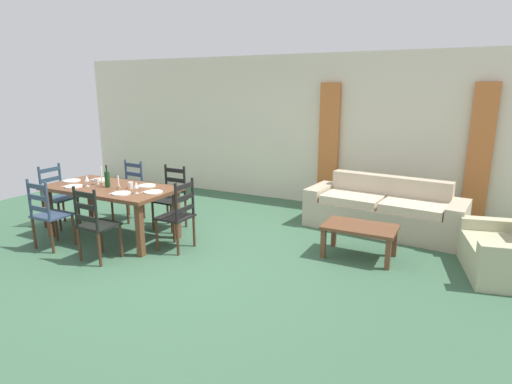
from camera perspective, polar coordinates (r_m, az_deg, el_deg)
ground_plane at (r=5.64m, az=-9.63°, el=-8.49°), size 9.60×9.60×0.02m
wall_far at (r=8.13m, az=4.08°, el=8.43°), size 9.60×0.16×2.70m
curtain_panel_left at (r=7.73m, az=9.72°, el=6.12°), size 0.35×0.08×2.20m
curtain_panel_right at (r=7.38m, az=27.81°, el=4.36°), size 0.35×0.08×2.20m
dining_table at (r=6.37m, az=-18.90°, el=-0.08°), size 1.90×0.96×0.75m
dining_chair_near_left at (r=6.29m, az=-26.11°, el=-2.70°), size 0.42×0.40×0.96m
dining_chair_near_right at (r=5.61m, az=-20.80°, el=-4.05°), size 0.44×0.42×0.96m
dining_chair_far_left at (r=7.24m, az=-16.64°, el=0.19°), size 0.45×0.43×0.96m
dining_chair_far_right at (r=6.62m, az=-11.34°, el=-0.74°), size 0.43×0.41×0.96m
dining_chair_head_west at (r=7.27m, az=-25.11°, el=-0.49°), size 0.41×0.43×0.96m
dining_chair_head_east at (r=5.70m, az=-10.42°, el=-3.08°), size 0.40×0.42×0.96m
dinner_plate_near_left at (r=6.52m, az=-23.29°, el=0.70°), size 0.24×0.24×0.02m
fork_near_left at (r=6.63m, az=-24.12°, el=0.78°), size 0.02×0.17×0.01m
dinner_plate_near_right at (r=5.86m, az=-17.63°, el=-0.18°), size 0.24×0.24×0.02m
fork_near_right at (r=5.97m, az=-18.66°, el=-0.08°), size 0.03×0.17×0.01m
dinner_plate_far_left at (r=6.84m, az=-20.10°, el=1.57°), size 0.24×0.24×0.02m
fork_far_left at (r=6.95m, az=-20.95°, el=1.63°), size 0.02×0.17×0.01m
dinner_plate_far_right at (r=6.22m, az=-14.42°, el=0.81°), size 0.24×0.24×0.02m
fork_far_right at (r=6.32m, az=-15.44°, el=0.90°), size 0.02×0.17×0.01m
dinner_plate_head_west at (r=6.92m, az=-23.47°, el=1.40°), size 0.24×0.24×0.02m
fork_head_west at (r=7.04m, az=-24.25°, el=1.47°), size 0.02×0.17×0.01m
dinner_plate_head_east at (r=5.82m, az=-13.60°, el=-0.01°), size 0.24×0.24×0.02m
fork_head_east at (r=5.92m, az=-14.70°, el=0.09°), size 0.03×0.17×0.01m
wine_bottle at (r=6.30m, az=-19.35°, el=1.66°), size 0.07×0.07×0.32m
wine_glass_near_left at (r=6.46m, az=-21.78°, el=1.66°), size 0.06×0.06×0.16m
wine_glass_near_right at (r=5.82m, az=-15.80°, el=0.87°), size 0.06×0.06×0.16m
coffee_cup_primary at (r=6.15m, az=-16.52°, el=0.88°), size 0.07×0.07×0.09m
coffee_cup_secondary at (r=6.56m, az=-20.63°, el=1.34°), size 0.07×0.07×0.09m
candle_tall at (r=6.48m, az=-20.00°, el=1.56°), size 0.05×0.05×0.27m
candle_short at (r=6.17m, az=-17.96°, el=0.86°), size 0.05×0.05×0.18m
couch at (r=6.70m, az=16.80°, el=-2.55°), size 2.35×1.02×0.80m
coffee_table at (r=5.55m, az=13.78°, el=-5.05°), size 0.90×0.56×0.42m
armchair_upholstered at (r=5.74m, az=31.01°, el=-7.19°), size 1.03×1.30×0.72m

